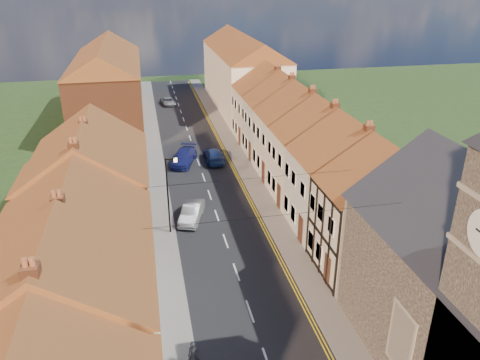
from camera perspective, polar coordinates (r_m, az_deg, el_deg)
The scene contains 21 objects.
road at distance 45.36m, azimuth -4.46°, elevation 0.33°, with size 7.00×90.00×0.02m, color black.
pavement_left at distance 45.06m, azimuth -10.01°, elevation -0.08°, with size 1.80×90.00×0.12m, color gray.
pavement_right at distance 46.04m, azimuth 0.97°, elevation 0.84°, with size 1.80×90.00×0.12m, color gray.
cottage_r_tudor at distance 31.09m, azimuth 17.04°, elevation -3.26°, with size 8.30×5.20×9.00m.
cottage_r_white_near at distance 35.43m, azimuth 13.08°, elevation 0.63°, with size 8.30×6.00×9.00m.
cottage_r_cream_mid at distance 40.02m, azimuth 9.96°, elevation 3.63°, with size 8.30×5.20×9.00m.
cottage_r_pink at distance 44.80m, azimuth 7.48°, elevation 5.99°, with size 8.30×6.00×9.00m.
cottage_r_white_far at distance 49.69m, azimuth 5.47°, elevation 7.89°, with size 8.30×5.20×9.00m.
cottage_r_cream_far at distance 54.69m, azimuth 3.81°, elevation 9.43°, with size 8.30×6.00×9.00m.
cottage_l_cream at distance 22.05m, azimuth -21.05°, elevation -16.07°, with size 8.30×6.30×9.10m.
cottage_l_white at distance 27.33m, azimuth -19.24°, elevation -7.79°, with size 8.30×6.90×8.80m.
cottage_l_brick_mid at distance 32.60m, azimuth -18.20°, elevation -1.99°, with size 8.30×5.70×9.10m.
cottage_l_pink at distance 37.96m, azimuth -17.43°, elevation 1.55°, with size 8.30×6.30×8.80m.
block_right_far at distance 69.02m, azimuth 0.37°, elevation 13.22°, with size 8.30×24.20×10.50m.
block_left_far at distance 62.75m, azimuth -15.78°, elevation 11.26°, with size 8.30×24.20×10.50m.
lamppost at distance 34.54m, azimuth -8.67°, elevation -1.34°, with size 0.88×0.15×6.00m.
car_mid at distance 37.47m, azimuth -5.90°, elevation -3.97°, with size 1.40×4.03×1.33m, color #9A9CA1.
car_far at distance 48.64m, azimuth -6.88°, elevation 2.79°, with size 2.01×4.94×1.43m, color navy.
car_distant at distance 71.61m, azimuth -8.76°, elevation 9.44°, with size 1.76×3.81×1.06m, color #B6BABE.
pedestrian_left at distance 24.67m, azimuth -5.68°, elevation -20.50°, with size 0.57×0.37×1.56m, color black.
car_far_b at distance 48.99m, azimuth -3.16°, elevation 3.05°, with size 1.92×4.72×1.37m, color navy.
Camera 1 is at (-5.06, -11.28, 18.12)m, focal length 35.00 mm.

